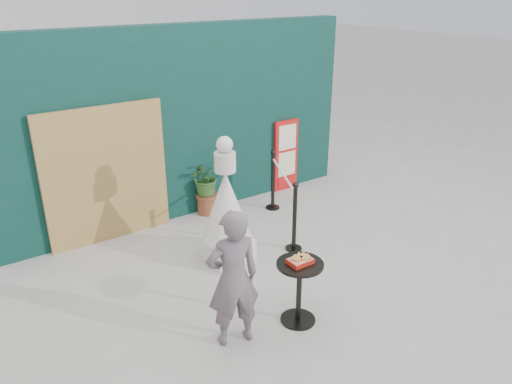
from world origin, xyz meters
TOP-DOWN VIEW (x-y plane):
  - ground at (0.00, 0.00)m, footprint 60.00×60.00m
  - back_wall at (0.00, 3.15)m, footprint 6.00×0.30m
  - bamboo_fence at (-1.40, 2.94)m, footprint 1.80×0.08m
  - woman at (-1.18, -0.07)m, footprint 0.63×0.49m
  - menu_board at (1.90, 2.95)m, footprint 0.50×0.07m
  - statue at (-0.33, 1.43)m, footprint 0.69×0.69m
  - cafe_table at (-0.41, -0.21)m, footprint 0.52×0.52m
  - food_basket at (-0.41, -0.21)m, footprint 0.26×0.19m
  - planter at (0.20, 2.88)m, footprint 0.56×0.49m
  - stanchion_barrier at (0.89, 1.75)m, footprint 0.84×1.54m

SIDE VIEW (x-z plane):
  - ground at x=0.00m, z-range 0.00..0.00m
  - stanchion_barrier at x=0.89m, z-range -0.02..1.01m
  - cafe_table at x=-0.41m, z-range 0.12..0.87m
  - planter at x=0.20m, z-range 0.08..1.03m
  - menu_board at x=1.90m, z-range 0.00..1.30m
  - statue at x=-0.33m, z-range -0.16..1.60m
  - woman at x=-1.18m, z-range 0.00..1.54m
  - food_basket at x=-0.41m, z-range 0.73..0.84m
  - bamboo_fence at x=-1.40m, z-range 0.00..2.00m
  - back_wall at x=0.00m, z-range 0.00..3.00m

